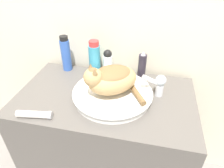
# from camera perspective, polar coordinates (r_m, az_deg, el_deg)

# --- Properties ---
(wall_back) EXTENTS (8.00, 0.05, 2.40)m
(wall_back) POSITION_cam_1_polar(r_m,az_deg,el_deg) (1.27, 1.72, 19.56)
(wall_back) COLOR beige
(wall_back) RESTS_ON ground_plane
(vanity_counter) EXTENTS (0.99, 0.58, 0.84)m
(vanity_counter) POSITION_cam_1_polar(r_m,az_deg,el_deg) (1.42, -1.61, -16.79)
(vanity_counter) COLOR #56514C
(vanity_counter) RESTS_ON ground_plane
(sink_basin) EXTENTS (0.44, 0.44, 0.05)m
(sink_basin) POSITION_cam_1_polar(r_m,az_deg,el_deg) (1.09, 0.16, -2.72)
(sink_basin) COLOR white
(sink_basin) RESTS_ON vanity_counter
(cat) EXTENTS (0.35, 0.32, 0.18)m
(cat) POSITION_cam_1_polar(r_m,az_deg,el_deg) (1.03, -0.33, 1.60)
(cat) COLOR tan
(cat) RESTS_ON sink_basin
(faucet) EXTENTS (0.13, 0.07, 0.14)m
(faucet) POSITION_cam_1_polar(r_m,az_deg,el_deg) (1.11, 13.23, 0.09)
(faucet) COLOR silver
(faucet) RESTS_ON vanity_counter
(shampoo_bottle_tall) EXTENTS (0.06, 0.06, 0.24)m
(shampoo_bottle_tall) POSITION_cam_1_polar(r_m,az_deg,el_deg) (1.35, -13.05, 8.37)
(shampoo_bottle_tall) COLOR #335BB7
(shampoo_bottle_tall) RESTS_ON vanity_counter
(mouthwash_bottle) EXTENTS (0.07, 0.07, 0.22)m
(mouthwash_bottle) POSITION_cam_1_polar(r_m,az_deg,el_deg) (1.29, -5.01, 7.44)
(mouthwash_bottle) COLOR teal
(mouthwash_bottle) RESTS_ON vanity_counter
(lotion_bottle_white) EXTENTS (0.06, 0.06, 0.17)m
(lotion_bottle_white) POSITION_cam_1_polar(r_m,az_deg,el_deg) (1.28, -1.23, 6.21)
(lotion_bottle_white) COLOR silver
(lotion_bottle_white) RESTS_ON vanity_counter
(hairspray_can_black) EXTENTS (0.05, 0.05, 0.18)m
(hairspray_can_black) POSITION_cam_1_polar(r_m,az_deg,el_deg) (1.25, 8.58, 5.10)
(hairspray_can_black) COLOR #28232D
(hairspray_can_black) RESTS_ON vanity_counter
(cream_tube) EXTENTS (0.18, 0.06, 0.04)m
(cream_tube) POSITION_cam_1_polar(r_m,az_deg,el_deg) (1.05, -21.17, -8.13)
(cream_tube) COLOR silver
(cream_tube) RESTS_ON vanity_counter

